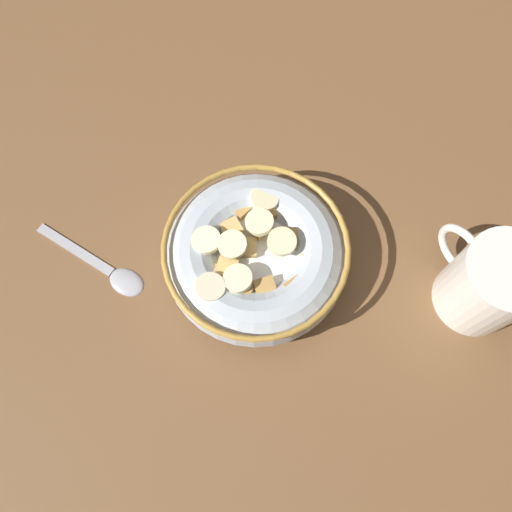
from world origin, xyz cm
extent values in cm
cube|color=brown|center=(0.00, 0.00, -1.00)|extent=(101.35, 101.35, 2.00)
cylinder|color=#B2BCC6|center=(0.00, 0.00, 0.30)|extent=(9.96, 9.96, 0.60)
torus|color=#B2BCC6|center=(0.00, 0.00, 2.76)|extent=(18.11, 18.11, 5.52)
torus|color=#B28438|center=(0.00, 0.00, 5.22)|extent=(18.17, 18.17, 0.60)
cylinder|color=white|center=(0.00, 0.00, 3.74)|extent=(14.80, 14.80, 0.40)
cube|color=#AD7F42|center=(-0.41, 4.98, 4.30)|extent=(2.14, 2.04, 1.14)
cube|color=#AD7F42|center=(-5.26, -1.21, 4.51)|extent=(2.05, 2.05, 0.89)
cube|color=#AD7F42|center=(3.08, -3.17, 4.52)|extent=(2.61, 2.59, 1.00)
cube|color=tan|center=(0.82, 0.57, 4.32)|extent=(2.71, 2.72, 1.00)
cube|color=#AD7F42|center=(1.11, -5.77, 4.54)|extent=(2.42, 2.46, 1.03)
cube|color=#B78947|center=(4.79, -1.28, 4.44)|extent=(2.31, 2.29, 0.95)
cube|color=#AD7F42|center=(5.79, 1.66, 4.40)|extent=(2.51, 2.48, 0.98)
cube|color=tan|center=(-3.54, -4.54, 4.56)|extent=(2.45, 2.38, 1.11)
cube|color=#B78947|center=(-2.86, 3.68, 4.48)|extent=(2.73, 2.71, 1.06)
cube|color=tan|center=(0.38, 3.33, 4.46)|extent=(2.76, 2.77, 1.02)
cube|color=#B78947|center=(-3.61, 1.27, 4.35)|extent=(2.45, 2.38, 1.10)
cube|color=#AD7F42|center=(-0.54, -3.26, 4.53)|extent=(2.76, 2.78, 1.07)
cube|color=tan|center=(-1.95, 6.03, 4.43)|extent=(2.79, 2.79, 1.08)
cube|color=#B78947|center=(1.96, -1.71, 4.41)|extent=(2.18, 2.19, 0.89)
cube|color=tan|center=(5.03, -3.47, 4.41)|extent=(2.71, 2.70, 1.00)
cube|color=tan|center=(3.22, 0.81, 4.44)|extent=(2.24, 2.15, 1.13)
cube|color=#AD7F42|center=(4.41, 4.57, 4.42)|extent=(2.64, 2.66, 0.99)
cube|color=#AD7F42|center=(-5.68, 2.55, 4.40)|extent=(1.99, 1.99, 0.88)
cylinder|color=beige|center=(1.38, 1.78, 5.60)|extent=(3.84, 3.86, 1.03)
cylinder|color=beige|center=(-1.69, 3.09, 5.28)|extent=(3.39, 3.40, 1.00)
cylinder|color=beige|center=(3.95, -3.54, 5.18)|extent=(2.83, 2.86, 0.96)
cylinder|color=#F4EABC|center=(3.16, 3.58, 5.37)|extent=(3.25, 3.26, 0.87)
cylinder|color=beige|center=(-0.93, -2.31, 5.69)|extent=(3.99, 3.97, 0.85)
cylinder|color=beige|center=(1.99, -1.67, 5.42)|extent=(3.63, 3.61, 0.99)
cylinder|color=#F9EFC6|center=(-1.05, 5.69, 5.38)|extent=(3.84, 3.86, 1.14)
ellipsoid|color=#A5A5AD|center=(5.70, 12.20, 0.40)|extent=(4.65, 4.10, 0.80)
cube|color=#A5A5AD|center=(11.80, 15.09, 0.18)|extent=(9.15, 5.03, 0.36)
cylinder|color=white|center=(-14.77, -16.58, 4.69)|extent=(7.94, 7.94, 9.38)
torus|color=white|center=(-10.80, -16.58, 4.69)|extent=(6.05, 0.80, 6.05)
camera|label=1|loc=(-15.53, 9.94, 52.30)|focal=37.33mm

